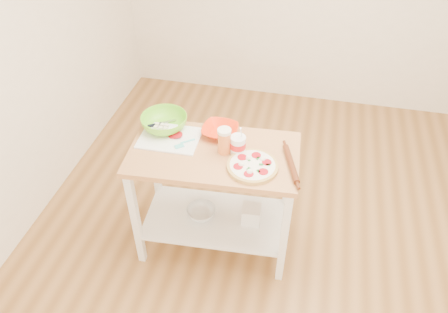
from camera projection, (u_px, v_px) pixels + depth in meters
name	position (u px, v px, depth m)	size (l,w,h in m)	color
room_shell	(300.00, 103.00, 2.46)	(4.04, 4.54, 2.74)	#9C6B39
prep_island	(214.00, 180.00, 3.00)	(1.15, 0.68, 0.90)	tan
pizza	(252.00, 166.00, 2.71)	(0.32, 0.32, 0.05)	tan
cutting_board	(170.00, 137.00, 2.94)	(0.41, 0.31, 0.04)	white
spatula	(184.00, 143.00, 2.88)	(0.12, 0.13, 0.01)	#51CECB
knife	(161.00, 123.00, 3.05)	(0.23, 0.17, 0.01)	silver
orange_bowl	(220.00, 131.00, 2.96)	(0.24, 0.24, 0.06)	#FA350F
green_bowl	(164.00, 122.00, 3.00)	(0.32, 0.32, 0.10)	#6ECE23
beer_pint	(224.00, 141.00, 2.78)	(0.09, 0.09, 0.18)	orange
yogurt_tub	(238.00, 145.00, 2.79)	(0.10, 0.10, 0.22)	white
rolling_pin	(291.00, 164.00, 2.71)	(0.04, 0.04, 0.34)	#5F2C15
shelf_glass_bowl	(201.00, 212.00, 3.25)	(0.22, 0.22, 0.07)	silver
shelf_bin	(251.00, 214.00, 3.19)	(0.13, 0.13, 0.13)	white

